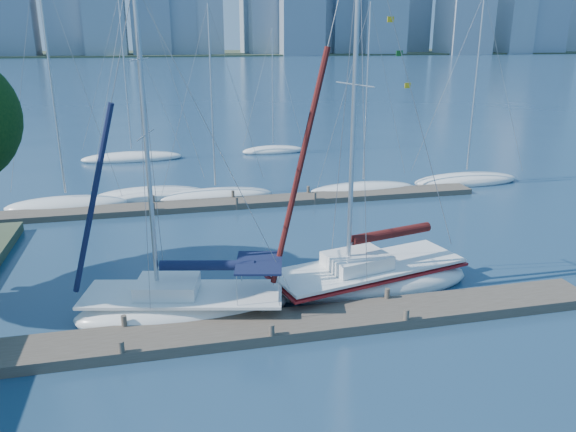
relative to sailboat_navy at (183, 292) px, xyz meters
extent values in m
plane|color=navy|center=(2.86, -1.98, -0.98)|extent=(700.00, 700.00, 0.00)
cube|color=#484035|center=(2.86, -1.98, -0.78)|extent=(26.00, 2.00, 0.40)
cube|color=#484035|center=(4.86, 14.02, -0.80)|extent=(30.00, 1.80, 0.36)
cube|color=#38472D|center=(2.86, 318.02, -0.98)|extent=(800.00, 100.00, 1.50)
ellipsoid|color=white|center=(0.00, 0.00, -0.75)|extent=(8.48, 4.35, 1.42)
cube|color=white|center=(0.00, 0.00, -0.08)|extent=(7.85, 4.02, 0.11)
cube|color=white|center=(-0.55, 0.12, 0.25)|extent=(2.59, 2.18, 0.52)
cylinder|color=silver|center=(-0.92, 0.21, 5.45)|extent=(0.17, 0.17, 10.98)
cylinder|color=silver|center=(0.95, -0.21, 1.00)|extent=(3.76, 0.93, 0.09)
cylinder|color=black|center=(0.95, -0.21, 1.10)|extent=(3.53, 1.14, 0.38)
cube|color=black|center=(2.84, -0.64, 1.19)|extent=(2.15, 2.57, 0.08)
ellipsoid|color=white|center=(7.79, 0.80, -0.72)|extent=(9.34, 4.90, 1.56)
cube|color=white|center=(7.79, 0.80, 0.01)|extent=(8.65, 4.52, 0.13)
cube|color=white|center=(7.19, 0.65, 0.37)|extent=(2.87, 2.42, 0.57)
cylinder|color=silver|center=(6.78, 0.55, 6.86)|extent=(0.19, 0.19, 13.60)
cylinder|color=silver|center=(8.83, 1.04, 1.20)|extent=(4.13, 1.08, 0.10)
cylinder|color=#4A100F|center=(8.83, 1.04, 1.31)|extent=(3.87, 1.30, 0.42)
cube|color=maroon|center=(7.79, 0.80, -0.17)|extent=(8.86, 4.68, 0.10)
ellipsoid|color=white|center=(-6.37, 15.75, -0.78)|extent=(7.65, 4.70, 1.14)
cylinder|color=silver|center=(-6.37, 15.75, 6.89)|extent=(0.12, 0.12, 13.68)
ellipsoid|color=white|center=(-1.30, 16.80, -0.77)|extent=(7.72, 3.93, 1.19)
cylinder|color=silver|center=(-1.30, 16.80, 7.08)|extent=(0.13, 0.13, 13.97)
ellipsoid|color=white|center=(2.86, 15.94, -0.80)|extent=(7.77, 4.92, 1.02)
cylinder|color=silver|center=(2.86, 15.94, 5.52)|extent=(0.11, 0.11, 11.14)
ellipsoid|color=white|center=(12.90, 15.39, -0.80)|extent=(7.72, 4.13, 1.00)
cylinder|color=silver|center=(12.90, 15.39, 5.60)|extent=(0.11, 0.11, 11.36)
ellipsoid|color=white|center=(20.98, 15.87, -0.77)|extent=(8.34, 4.07, 1.16)
cylinder|color=silver|center=(20.98, 15.87, 6.02)|extent=(0.13, 0.13, 11.89)
ellipsoid|color=white|center=(-2.92, 29.43, -0.78)|extent=(8.75, 4.11, 1.11)
cylinder|color=silver|center=(-2.92, 29.43, 6.10)|extent=(0.12, 0.12, 12.14)
ellipsoid|color=white|center=(9.57, 30.03, -0.81)|extent=(5.89, 2.60, 0.95)
cylinder|color=silver|center=(9.57, 30.03, 4.89)|extent=(0.10, 0.10, 10.02)
cube|color=slate|center=(-66.87, 285.52, 21.09)|extent=(22.75, 17.63, 44.15)
cube|color=#929CAF|center=(-44.68, 307.45, 17.81)|extent=(15.59, 17.61, 37.60)
cube|color=gray|center=(-23.08, 282.94, 14.92)|extent=(19.40, 19.81, 31.81)
cube|color=slate|center=(-1.35, 284.70, 15.79)|extent=(18.78, 16.86, 33.55)
cube|color=#929CAF|center=(94.28, 292.73, 22.13)|extent=(13.99, 17.11, 46.24)
cube|color=gray|center=(118.63, 277.62, 21.75)|extent=(22.88, 18.80, 45.47)
cube|color=slate|center=(149.91, 307.53, 26.96)|extent=(16.29, 17.52, 55.89)
cube|color=#929CAF|center=(166.95, 276.96, 19.94)|extent=(23.89, 23.94, 41.84)
cube|color=gray|center=(197.36, 277.07, 20.04)|extent=(14.93, 21.38, 42.04)
camera|label=1|loc=(-0.42, -19.76, 9.30)|focal=35.00mm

